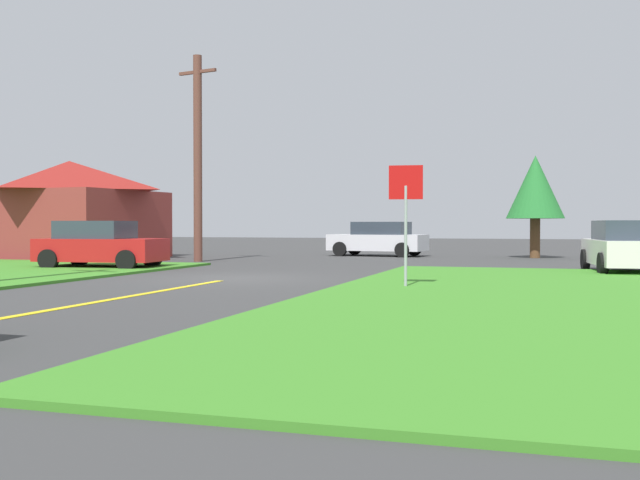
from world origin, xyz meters
The scene contains 10 objects.
ground_plane centered at (0.00, 0.00, 0.00)m, with size 120.00×120.00×0.00m, color #393939.
grass_verge_right centered at (9.60, -4.00, 0.04)m, with size 12.00×20.00×0.08m, color #3B8124.
lane_stripe_center centered at (0.00, -8.00, 0.01)m, with size 0.20×14.00×0.01m, color yellow.
stop_sign centered at (5.17, -2.09, 2.02)m, with size 0.78×0.13×2.86m.
car_approaching_junction centered at (0.63, 15.43, 0.81)m, with size 4.74×2.54×1.62m.
car_on_crossroad centered at (10.60, 5.59, 0.81)m, with size 2.52×4.47×1.62m.
parked_car_near_building centered at (-6.21, 2.84, 0.81)m, with size 4.26×2.43×1.62m.
utility_pole_mid centered at (-5.16, 8.11, 4.22)m, with size 1.79×0.49×8.27m.
oak_tree_left centered at (7.75, 15.47, 3.13)m, with size 2.55×2.55×4.57m.
barn centered at (-12.19, 9.52, 2.17)m, with size 7.47×6.58×4.33m.
Camera 1 is at (8.29, -19.03, 1.50)m, focal length 41.78 mm.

